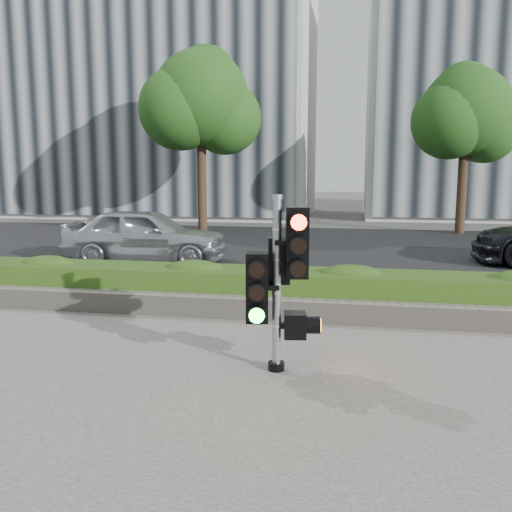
# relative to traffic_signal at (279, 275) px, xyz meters

# --- Properties ---
(ground) EXTENTS (120.00, 120.00, 0.00)m
(ground) POSITION_rel_traffic_signal_xyz_m (-0.69, 0.28, -1.18)
(ground) COLOR #51514C
(ground) RESTS_ON ground
(sidewalk) EXTENTS (16.00, 11.00, 0.03)m
(sidewalk) POSITION_rel_traffic_signal_xyz_m (-0.69, -2.22, -1.16)
(sidewalk) COLOR #9E9389
(sidewalk) RESTS_ON ground
(road) EXTENTS (60.00, 13.00, 0.02)m
(road) POSITION_rel_traffic_signal_xyz_m (-0.69, 10.28, -1.17)
(road) COLOR black
(road) RESTS_ON ground
(curb) EXTENTS (60.00, 0.25, 0.12)m
(curb) POSITION_rel_traffic_signal_xyz_m (-0.69, 3.43, -1.12)
(curb) COLOR gray
(curb) RESTS_ON ground
(stone_wall) EXTENTS (12.00, 0.32, 0.34)m
(stone_wall) POSITION_rel_traffic_signal_xyz_m (-0.69, 2.18, -0.98)
(stone_wall) COLOR gray
(stone_wall) RESTS_ON sidewalk
(hedge) EXTENTS (12.00, 1.00, 0.68)m
(hedge) POSITION_rel_traffic_signal_xyz_m (-0.69, 2.83, -0.81)
(hedge) COLOR #4E8027
(hedge) RESTS_ON sidewalk
(building_left) EXTENTS (16.00, 9.00, 15.00)m
(building_left) POSITION_rel_traffic_signal_xyz_m (-9.69, 23.28, 6.32)
(building_left) COLOR #B7B7B2
(building_left) RESTS_ON ground
(tree_left) EXTENTS (4.61, 4.03, 7.34)m
(tree_left) POSITION_rel_traffic_signal_xyz_m (-5.21, 14.84, 3.87)
(tree_left) COLOR black
(tree_left) RESTS_ON ground
(tree_right) EXTENTS (4.10, 3.58, 6.53)m
(tree_right) POSITION_rel_traffic_signal_xyz_m (4.79, 15.83, 3.30)
(tree_right) COLOR black
(tree_right) RESTS_ON ground
(traffic_signal) EXTENTS (0.75, 0.59, 2.08)m
(traffic_signal) POSITION_rel_traffic_signal_xyz_m (0.00, 0.00, 0.00)
(traffic_signal) COLOR black
(traffic_signal) RESTS_ON sidewalk
(car_silver) EXTENTS (4.32, 2.00, 1.43)m
(car_silver) POSITION_rel_traffic_signal_xyz_m (-4.52, 7.11, -0.44)
(car_silver) COLOR #B5B8BD
(car_silver) RESTS_ON road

